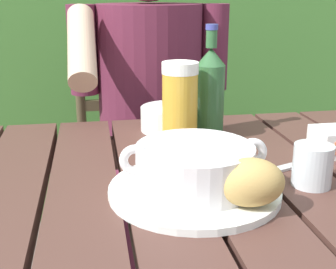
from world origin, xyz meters
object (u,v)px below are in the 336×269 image
(beer_glass, at_px, (180,103))
(table_knife, at_px, (265,172))
(water_glass_small, at_px, (313,165))
(soup_bowl, at_px, (195,166))
(chair_near_diner, at_px, (145,155))
(diner_bowl, at_px, (171,118))
(beer_bottle, at_px, (210,89))
(person_eating, at_px, (151,105))
(serving_plate, at_px, (194,190))
(bread_roll, at_px, (250,182))

(beer_glass, relative_size, table_knife, 1.13)
(beer_glass, height_order, water_glass_small, beer_glass)
(soup_bowl, relative_size, water_glass_small, 3.35)
(soup_bowl, bearing_deg, chair_near_diner, 88.50)
(diner_bowl, bearing_deg, beer_glass, -88.17)
(beer_glass, relative_size, diner_bowl, 1.22)
(chair_near_diner, xyz_separation_m, water_glass_small, (0.18, -0.90, 0.30))
(beer_bottle, bearing_deg, water_glass_small, -73.00)
(water_glass_small, bearing_deg, table_knife, 135.76)
(person_eating, height_order, serving_plate, person_eating)
(table_knife, bearing_deg, person_eating, 100.92)
(chair_near_diner, xyz_separation_m, beer_glass, (0.00, -0.63, 0.35))
(person_eating, xyz_separation_m, beer_glass, (0.01, -0.43, 0.11))
(soup_bowl, height_order, table_knife, soup_bowl)
(chair_near_diner, relative_size, table_knife, 6.62)
(bread_roll, distance_m, beer_bottle, 0.39)
(water_glass_small, distance_m, table_knife, 0.09)
(serving_plate, height_order, bread_roll, bread_roll)
(beer_glass, bearing_deg, serving_plate, -95.83)
(soup_bowl, xyz_separation_m, beer_bottle, (0.11, 0.31, 0.05))
(person_eating, relative_size, water_glass_small, 17.18)
(bread_roll, bearing_deg, soup_bowl, 130.60)
(serving_plate, xyz_separation_m, diner_bowl, (0.02, 0.35, 0.02))
(soup_bowl, relative_size, beer_bottle, 0.98)
(table_knife, distance_m, diner_bowl, 0.32)
(bread_roll, relative_size, diner_bowl, 0.79)
(beer_bottle, bearing_deg, diner_bowl, 154.71)
(serving_plate, height_order, soup_bowl, soup_bowl)
(chair_near_diner, bearing_deg, person_eating, -90.81)
(table_knife, relative_size, diner_bowl, 1.08)
(chair_near_diner, relative_size, bread_roll, 9.06)
(table_knife, bearing_deg, serving_plate, -158.96)
(beer_glass, bearing_deg, beer_bottle, 33.82)
(person_eating, bearing_deg, diner_bowl, -89.52)
(person_eating, distance_m, soup_bowl, 0.69)
(soup_bowl, distance_m, table_knife, 0.16)
(person_eating, bearing_deg, table_knife, -79.08)
(soup_bowl, distance_m, bread_roll, 0.10)
(soup_bowl, bearing_deg, serving_plate, 135.00)
(chair_near_diner, relative_size, diner_bowl, 7.15)
(water_glass_small, bearing_deg, soup_bowl, 179.52)
(beer_bottle, xyz_separation_m, water_glass_small, (0.10, -0.31, -0.07))
(serving_plate, distance_m, table_knife, 0.15)
(person_eating, bearing_deg, chair_near_diner, 89.19)
(person_eating, bearing_deg, beer_bottle, -77.33)
(bread_roll, height_order, diner_bowl, bread_roll)
(beer_glass, distance_m, water_glass_small, 0.32)
(table_knife, bearing_deg, water_glass_small, -44.24)
(person_eating, relative_size, bread_roll, 10.99)
(chair_near_diner, distance_m, soup_bowl, 0.95)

